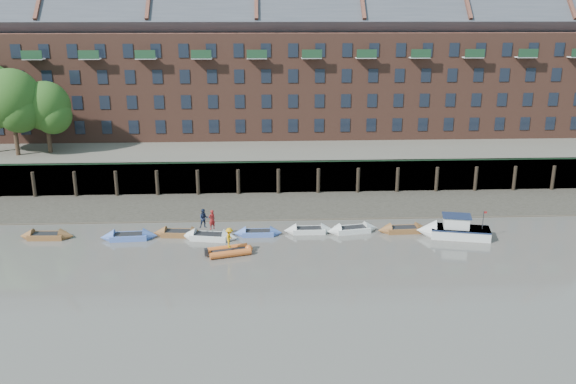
{
  "coord_description": "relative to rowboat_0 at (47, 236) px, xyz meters",
  "views": [
    {
      "loc": [
        0.22,
        -36.58,
        18.11
      ],
      "look_at": [
        2.5,
        12.0,
        3.2
      ],
      "focal_mm": 38.0,
      "sensor_mm": 36.0,
      "label": 1
    }
  ],
  "objects": [
    {
      "name": "rowboat_1",
      "position": [
        6.71,
        -0.47,
        0.01
      ],
      "size": [
        4.62,
        1.61,
        1.32
      ],
      "rotation": [
        0.0,
        0.0,
        0.06
      ],
      "color": "#4C6BBE",
      "rests_on": "ground"
    },
    {
      "name": "foreshore",
      "position": [
        17.19,
        7.54,
        -0.22
      ],
      "size": [
        110.0,
        8.0,
        0.5
      ],
      "primitive_type": "cube",
      "color": "#3D382F",
      "rests_on": "ground"
    },
    {
      "name": "mud_band",
      "position": [
        17.19,
        4.14,
        -0.22
      ],
      "size": [
        110.0,
        1.6,
        0.1
      ],
      "primitive_type": "cube",
      "color": "#4C4336",
      "rests_on": "ground"
    },
    {
      "name": "rowboat_2",
      "position": [
        10.64,
        0.11,
        -0.01
      ],
      "size": [
        4.34,
        1.61,
        1.23
      ],
      "rotation": [
        0.0,
        0.0,
        -0.09
      ],
      "color": "brown",
      "rests_on": "ground"
    },
    {
      "name": "ground",
      "position": [
        17.19,
        -10.46,
        -0.22
      ],
      "size": [
        220.0,
        220.0,
        0.0
      ],
      "primitive_type": "plane",
      "color": "#5E5A53",
      "rests_on": "ground"
    },
    {
      "name": "bank_terrace",
      "position": [
        17.19,
        25.54,
        1.38
      ],
      "size": [
        110.0,
        28.0,
        3.2
      ],
      "primitive_type": "cube",
      "color": "#5E594D",
      "rests_on": "ground"
    },
    {
      "name": "river_wall",
      "position": [
        17.19,
        11.92,
        1.37
      ],
      "size": [
        110.0,
        1.23,
        3.3
      ],
      "color": "#2D2A26",
      "rests_on": "ground"
    },
    {
      "name": "motor_launch",
      "position": [
        32.67,
        -1.12,
        0.39
      ],
      "size": [
        6.09,
        3.12,
        2.4
      ],
      "rotation": [
        0.0,
        0.0,
        2.92
      ],
      "color": "silver",
      "rests_on": "ground"
    },
    {
      "name": "apartment_terrace",
      "position": [
        17.19,
        26.53,
        12.6
      ],
      "size": [
        80.6,
        15.56,
        20.98
      ],
      "color": "brown",
      "rests_on": "bank_terrace"
    },
    {
      "name": "rowboat_0",
      "position": [
        0.0,
        0.0,
        0.0
      ],
      "size": [
        4.4,
        1.42,
        1.26
      ],
      "rotation": [
        0.0,
        0.0,
        -0.04
      ],
      "color": "brown",
      "rests_on": "ground"
    },
    {
      "name": "rowboat_4",
      "position": [
        17.14,
        -0.08,
        -0.02
      ],
      "size": [
        4.01,
        1.2,
        1.16
      ],
      "rotation": [
        0.0,
        0.0,
        0.01
      ],
      "color": "#4C6BBE",
      "rests_on": "ground"
    },
    {
      "name": "rowboat_7",
      "position": [
        29.26,
        0.11,
        -0.0
      ],
      "size": [
        4.37,
        1.46,
        1.25
      ],
      "rotation": [
        0.0,
        0.0,
        0.05
      ],
      "color": "brown",
      "rests_on": "ground"
    },
    {
      "name": "rib_tender",
      "position": [
        15.07,
        -3.94,
        0.03
      ],
      "size": [
        3.53,
        2.41,
        0.59
      ],
      "rotation": [
        0.0,
        0.0,
        0.28
      ],
      "color": "#CA5C23",
      "rests_on": "ground"
    },
    {
      "name": "rowboat_6",
      "position": [
        25.02,
        0.28,
        0.0
      ],
      "size": [
        4.56,
        2.04,
        1.28
      ],
      "rotation": [
        0.0,
        0.0,
        0.18
      ],
      "color": "silver",
      "rests_on": "ground"
    },
    {
      "name": "person_rower_a",
      "position": [
        13.47,
        -0.87,
        1.49
      ],
      "size": [
        0.7,
        0.67,
        1.62
      ],
      "primitive_type": "imported",
      "rotation": [
        0.0,
        0.0,
        3.81
      ],
      "color": "maroon",
      "rests_on": "rowboat_3"
    },
    {
      "name": "person_rower_b",
      "position": [
        12.8,
        -0.55,
        1.48
      ],
      "size": [
        0.88,
        0.75,
        1.6
      ],
      "primitive_type": "imported",
      "rotation": [
        0.0,
        0.0,
        0.2
      ],
      "color": "#19233F",
      "rests_on": "rowboat_3"
    },
    {
      "name": "person_rib_crew",
      "position": [
        15.0,
        -3.98,
        1.11
      ],
      "size": [
        0.72,
        1.08,
        1.56
      ],
      "primitive_type": "imported",
      "rotation": [
        0.0,
        0.0,
        1.42
      ],
      "color": "orange",
      "rests_on": "rib_tender"
    },
    {
      "name": "rowboat_3",
      "position": [
        13.21,
        -0.8,
        0.01
      ],
      "size": [
        4.79,
        2.14,
        1.34
      ],
      "rotation": [
        0.0,
        0.0,
        -0.18
      ],
      "color": "silver",
      "rests_on": "ground"
    },
    {
      "name": "rowboat_5",
      "position": [
        21.36,
        0.33,
        -0.01
      ],
      "size": [
        4.19,
        1.24,
        1.21
      ],
      "rotation": [
        0.0,
        0.0,
        0.01
      ],
      "color": "silver",
      "rests_on": "ground"
    },
    {
      "name": "tree_cluster",
      "position": [
        -8.43,
        16.89,
        8.78
      ],
      "size": [
        11.76,
        7.74,
        9.4
      ],
      "color": "#3A281C",
      "rests_on": "bank_terrace"
    }
  ]
}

